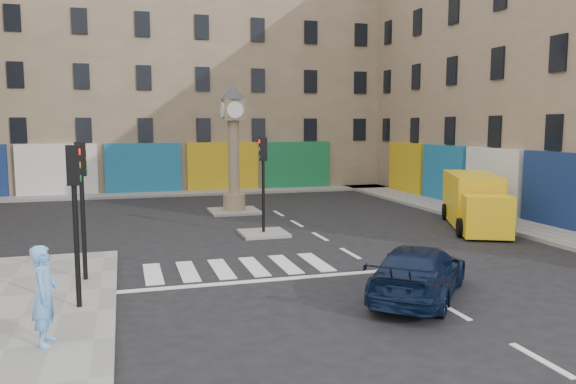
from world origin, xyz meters
name	(u,v)px	position (x,y,z in m)	size (l,w,h in m)	color
ground	(408,286)	(0.00, 0.00, 0.00)	(120.00, 120.00, 0.00)	black
sidewalk_right	(469,213)	(8.70, 10.00, 0.07)	(2.60, 30.00, 0.15)	gray
sidewalk_far	(178,193)	(-4.00, 22.20, 0.07)	(32.00, 2.40, 0.15)	gray
island_near	(264,233)	(-2.00, 8.00, 0.06)	(1.80, 1.80, 0.12)	gray
island_far	(234,211)	(-2.00, 14.00, 0.06)	(2.40, 2.40, 0.12)	gray
building_far	(167,65)	(-4.00, 28.00, 8.50)	(32.00, 10.00, 17.00)	gray
traffic_light_left_near	(75,200)	(-8.30, 0.20, 2.62)	(0.28, 0.22, 3.70)	black
traffic_light_left_far	(82,188)	(-8.30, 2.60, 2.62)	(0.28, 0.22, 3.70)	black
traffic_light_island	(263,169)	(-2.00, 8.00, 2.59)	(0.28, 0.22, 3.70)	black
clock_pillar	(233,141)	(-2.00, 14.00, 3.55)	(1.20, 1.20, 6.10)	#917B5F
navy_sedan	(419,272)	(-0.24, -0.96, 0.66)	(1.84, 4.53, 1.32)	black
yellow_van	(474,201)	(6.97, 7.17, 1.10)	(4.14, 6.29, 2.21)	yellow
pedestrian_blue	(45,295)	(-8.73, -1.98, 1.11)	(0.70, 0.46, 1.91)	#63A1E4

